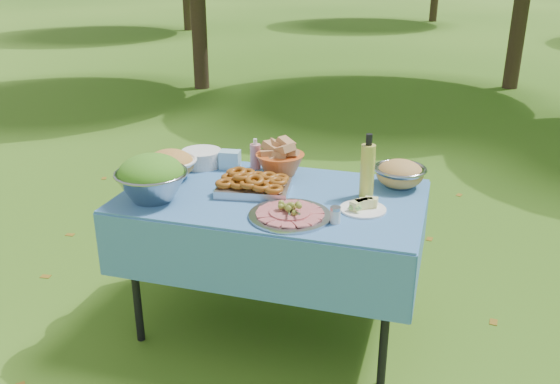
# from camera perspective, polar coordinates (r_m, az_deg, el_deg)

# --- Properties ---
(ground) EXTENTS (80.00, 80.00, 0.00)m
(ground) POSITION_cam_1_polar(r_m,az_deg,el_deg) (3.28, -0.66, -12.64)
(ground) COLOR #1B3E0B
(ground) RESTS_ON ground
(picnic_table) EXTENTS (1.46, 0.86, 0.76)m
(picnic_table) POSITION_cam_1_polar(r_m,az_deg,el_deg) (3.08, -0.69, -6.80)
(picnic_table) COLOR #75AAE2
(picnic_table) RESTS_ON ground
(salad_bowl) EXTENTS (0.35, 0.35, 0.23)m
(salad_bowl) POSITION_cam_1_polar(r_m,az_deg,el_deg) (2.88, -12.28, 1.36)
(salad_bowl) COLOR gray
(salad_bowl) RESTS_ON picnic_table
(pasta_bowl_white) EXTENTS (0.28, 0.28, 0.15)m
(pasta_bowl_white) POSITION_cam_1_polar(r_m,az_deg,el_deg) (3.16, -10.54, 2.64)
(pasta_bowl_white) COLOR white
(pasta_bowl_white) RESTS_ON picnic_table
(plate_stack) EXTENTS (0.27, 0.27, 0.09)m
(plate_stack) POSITION_cam_1_polar(r_m,az_deg,el_deg) (3.33, -7.55, 3.27)
(plate_stack) COLOR white
(plate_stack) RESTS_ON picnic_table
(wipes_box) EXTENTS (0.12, 0.09, 0.10)m
(wipes_box) POSITION_cam_1_polar(r_m,az_deg,el_deg) (3.27, -4.84, 3.12)
(wipes_box) COLOR #9CD4EF
(wipes_box) RESTS_ON picnic_table
(sanitizer_bottle) EXTENTS (0.08, 0.08, 0.17)m
(sanitizer_bottle) POSITION_cam_1_polar(r_m,az_deg,el_deg) (3.25, -2.39, 3.71)
(sanitizer_bottle) COLOR #CE8289
(sanitizer_bottle) RESTS_ON picnic_table
(bread_bowl) EXTENTS (0.27, 0.27, 0.17)m
(bread_bowl) POSITION_cam_1_polar(r_m,az_deg,el_deg) (3.16, 0.01, 3.22)
(bread_bowl) COLOR #C7511D
(bread_bowl) RESTS_ON picnic_table
(pasta_bowl_steel) EXTENTS (0.30, 0.30, 0.14)m
(pasta_bowl_steel) POSITION_cam_1_polar(r_m,az_deg,el_deg) (3.06, 11.46, 1.77)
(pasta_bowl_steel) COLOR gray
(pasta_bowl_steel) RESTS_ON picnic_table
(fried_tray) EXTENTS (0.39, 0.30, 0.08)m
(fried_tray) POSITION_cam_1_polar(r_m,az_deg,el_deg) (2.93, -2.53, 0.74)
(fried_tray) COLOR #B4B4B9
(fried_tray) RESTS_ON picnic_table
(charcuterie_platter) EXTENTS (0.46, 0.46, 0.09)m
(charcuterie_platter) POSITION_cam_1_polar(r_m,az_deg,el_deg) (2.65, 0.97, -1.56)
(charcuterie_platter) COLOR #A1A3A8
(charcuterie_platter) RESTS_ON picnic_table
(oil_bottle) EXTENTS (0.09, 0.09, 0.32)m
(oil_bottle) POSITION_cam_1_polar(r_m,az_deg,el_deg) (2.87, 8.43, 2.52)
(oil_bottle) COLOR gold
(oil_bottle) RESTS_ON picnic_table
(cheese_plate) EXTENTS (0.25, 0.25, 0.06)m
(cheese_plate) POSITION_cam_1_polar(r_m,az_deg,el_deg) (2.75, 8.01, -1.18)
(cheese_plate) COLOR white
(cheese_plate) RESTS_ON picnic_table
(shaker) EXTENTS (0.06, 0.06, 0.08)m
(shaker) POSITION_cam_1_polar(r_m,az_deg,el_deg) (2.61, 5.34, -2.22)
(shaker) COLOR silver
(shaker) RESTS_ON picnic_table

